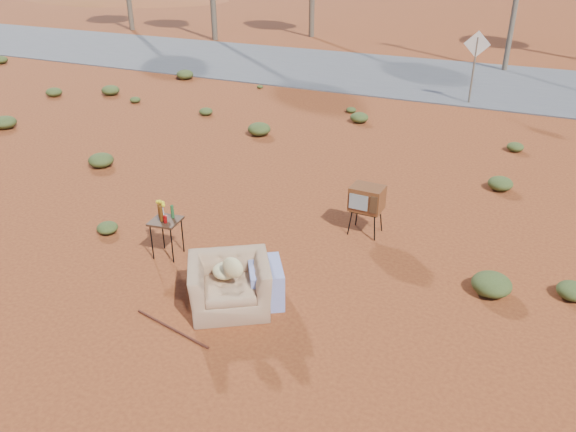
% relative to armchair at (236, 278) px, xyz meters
% --- Properties ---
extents(ground, '(140.00, 140.00, 0.00)m').
position_rel_armchair_xyz_m(ground, '(-0.22, 0.37, -0.45)').
color(ground, brown).
rests_on(ground, ground).
extents(highway, '(140.00, 7.00, 0.04)m').
position_rel_armchair_xyz_m(highway, '(-0.22, 15.37, -0.43)').
color(highway, '#565659').
rests_on(highway, ground).
extents(armchair, '(1.42, 1.39, 0.96)m').
position_rel_armchair_xyz_m(armchair, '(0.00, 0.00, 0.00)').
color(armchair, '#9B7454').
rests_on(armchair, ground).
extents(tv_unit, '(0.56, 0.46, 0.88)m').
position_rel_armchair_xyz_m(tv_unit, '(0.97, 2.82, 0.21)').
color(tv_unit, black).
rests_on(tv_unit, ground).
extents(side_table, '(0.50, 0.50, 0.91)m').
position_rel_armchair_xyz_m(side_table, '(-1.73, 0.76, 0.22)').
color(side_table, '#3C2515').
rests_on(side_table, ground).
extents(rusty_bar, '(1.31, 0.30, 0.04)m').
position_rel_armchair_xyz_m(rusty_bar, '(-0.51, -0.86, -0.43)').
color(rusty_bar, '#4D1F14').
rests_on(rusty_bar, ground).
extents(road_sign, '(0.78, 0.06, 2.19)m').
position_rel_armchair_xyz_m(road_sign, '(1.28, 12.37, 1.05)').
color(road_sign, brown).
rests_on(road_sign, ground).
extents(scrub_patch, '(17.49, 8.07, 0.33)m').
position_rel_armchair_xyz_m(scrub_patch, '(-1.04, 4.78, -0.31)').
color(scrub_patch, '#3F4D21').
rests_on(scrub_patch, ground).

